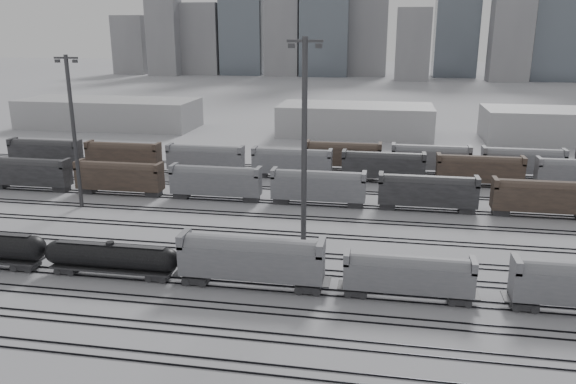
% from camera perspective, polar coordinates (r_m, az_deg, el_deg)
% --- Properties ---
extents(ground, '(900.00, 900.00, 0.00)m').
position_cam_1_polar(ground, '(62.88, -8.00, -9.60)').
color(ground, '#B2B2B7').
rests_on(ground, ground).
extents(tracks, '(220.00, 71.50, 0.16)m').
position_cam_1_polar(tracks, '(78.31, -4.09, -4.08)').
color(tracks, black).
rests_on(tracks, ground).
extents(tank_car_b, '(16.12, 2.69, 3.98)m').
position_cam_1_polar(tank_car_b, '(67.18, -17.51, -6.34)').
color(tank_car_b, black).
rests_on(tank_car_b, ground).
extents(hopper_car_a, '(15.85, 3.15, 5.67)m').
position_cam_1_polar(hopper_car_a, '(61.13, -3.75, -6.64)').
color(hopper_car_a, black).
rests_on(hopper_car_a, ground).
extents(hopper_car_b, '(13.34, 2.65, 4.77)m').
position_cam_1_polar(hopper_car_b, '(59.87, 12.12, -8.08)').
color(hopper_car_b, black).
rests_on(hopper_car_b, ground).
extents(light_mast_b, '(3.77, 0.60, 23.58)m').
position_cam_1_polar(light_mast_b, '(92.35, -20.96, 6.01)').
color(light_mast_b, '#38383B').
rests_on(light_mast_b, ground).
extents(light_mast_c, '(4.23, 0.68, 26.43)m').
position_cam_1_polar(light_mast_c, '(67.62, 1.66, 4.97)').
color(light_mast_c, '#38383B').
rests_on(light_mast_c, ground).
extents(bg_string_near, '(151.00, 3.00, 5.60)m').
position_cam_1_polar(bg_string_near, '(89.64, 3.09, 0.41)').
color(bg_string_near, slate).
rests_on(bg_string_near, ground).
extents(bg_string_mid, '(151.00, 3.00, 5.60)m').
position_cam_1_polar(bg_string_mid, '(104.53, 9.64, 2.51)').
color(bg_string_mid, black).
rests_on(bg_string_mid, ground).
extents(bg_string_far, '(66.00, 3.00, 5.60)m').
position_cam_1_polar(bg_string_far, '(113.64, 18.55, 2.99)').
color(bg_string_far, brown).
rests_on(bg_string_far, ground).
extents(warehouse_left, '(50.00, 18.00, 8.00)m').
position_cam_1_polar(warehouse_left, '(169.58, -17.70, 7.63)').
color(warehouse_left, '#AFAFB2').
rests_on(warehouse_left, ground).
extents(warehouse_mid, '(40.00, 18.00, 8.00)m').
position_cam_1_polar(warehouse_mid, '(150.66, 6.85, 7.28)').
color(warehouse_mid, '#AFAFB2').
rests_on(warehouse_mid, ground).
extents(warehouse_right, '(35.00, 18.00, 8.00)m').
position_cam_1_polar(warehouse_right, '(156.11, 25.59, 6.12)').
color(warehouse_right, '#AFAFB2').
rests_on(warehouse_right, ground).
extents(skyline, '(316.00, 22.40, 95.00)m').
position_cam_1_polar(skyline, '(333.79, 9.20, 17.36)').
color(skyline, gray).
rests_on(skyline, ground).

